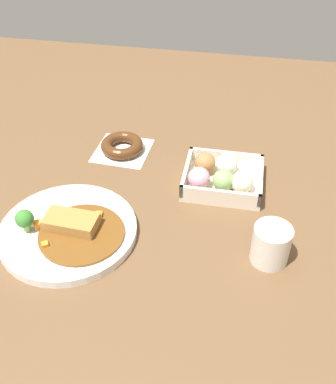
# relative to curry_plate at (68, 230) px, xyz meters

# --- Properties ---
(ground_plane) EXTENTS (1.60, 1.60, 0.00)m
(ground_plane) POSITION_rel_curry_plate_xyz_m (0.13, 0.15, -0.01)
(ground_plane) COLOR brown
(curry_plate) EXTENTS (0.28, 0.28, 0.07)m
(curry_plate) POSITION_rel_curry_plate_xyz_m (0.00, 0.00, 0.00)
(curry_plate) COLOR white
(curry_plate) RESTS_ON ground_plane
(donut_box) EXTENTS (0.17, 0.15, 0.06)m
(donut_box) POSITION_rel_curry_plate_xyz_m (0.28, 0.21, 0.01)
(donut_box) COLOR beige
(donut_box) RESTS_ON ground_plane
(chocolate_ring_donut) EXTENTS (0.14, 0.14, 0.03)m
(chocolate_ring_donut) POSITION_rel_curry_plate_xyz_m (0.03, 0.31, 0.00)
(chocolate_ring_donut) COLOR white
(chocolate_ring_donut) RESTS_ON ground_plane
(coffee_mug) EXTENTS (0.07, 0.07, 0.08)m
(coffee_mug) POSITION_rel_curry_plate_xyz_m (0.40, 0.01, 0.03)
(coffee_mug) COLOR silver
(coffee_mug) RESTS_ON ground_plane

